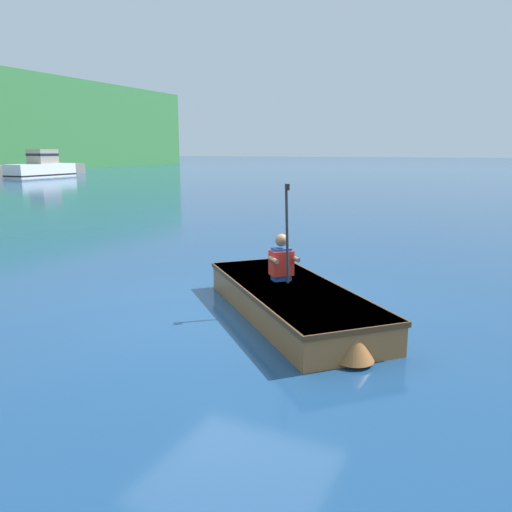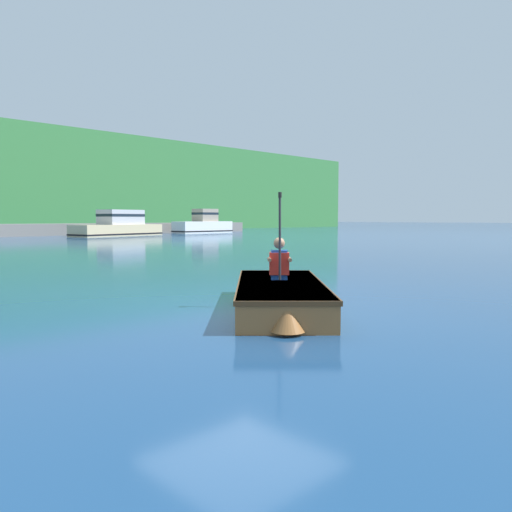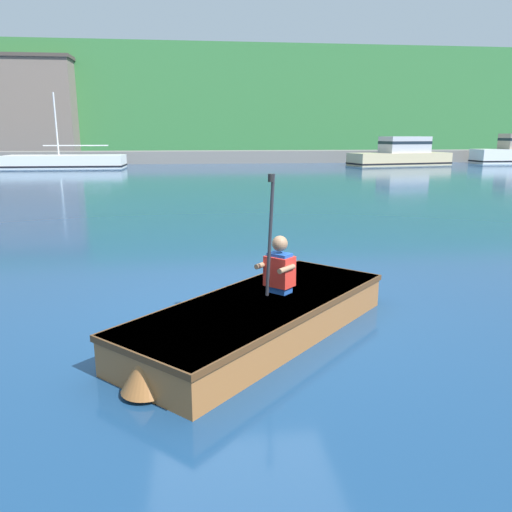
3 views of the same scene
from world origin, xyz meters
name	(u,v)px [view 1 (image 1 of 3)]	position (x,y,z in m)	size (l,w,h in m)	color
ground_plane	(239,310)	(0.00, 0.00, 0.00)	(300.00, 300.00, 0.00)	navy
moored_boat_dock_center_far	(41,167)	(22.85, 30.06, 0.76)	(5.68, 2.19, 2.17)	white
rowboat_foreground	(292,300)	(0.09, -0.74, 0.22)	(3.17, 3.23, 0.39)	#935B2D
person_paddler	(282,259)	(0.34, -0.47, 0.68)	(0.46, 0.46, 1.29)	#1E4CA5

